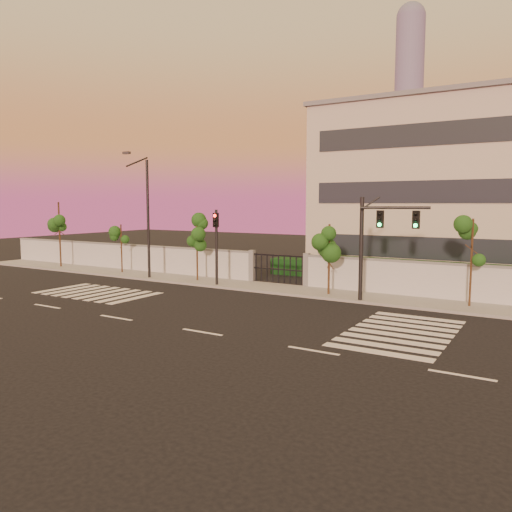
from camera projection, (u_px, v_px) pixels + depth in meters
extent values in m
plane|color=black|center=(202.00, 332.00, 20.50)|extent=(120.00, 120.00, 0.00)
cube|color=gray|center=(311.00, 292.00, 29.42)|extent=(60.00, 3.00, 0.15)
cube|color=#B7BABF|center=(118.00, 258.00, 39.63)|extent=(25.00, 0.30, 2.00)
cube|color=slate|center=(118.00, 244.00, 39.52)|extent=(25.00, 0.36, 0.12)
cube|color=slate|center=(252.00, 267.00, 33.17)|extent=(0.35, 0.35, 2.20)
cube|color=slate|center=(307.00, 271.00, 31.11)|extent=(0.35, 0.35, 2.20)
cube|color=#0F3310|center=(486.00, 281.00, 28.10)|extent=(20.00, 2.00, 1.80)
cube|color=#0F3310|center=(154.00, 259.00, 41.01)|extent=(12.00, 1.80, 1.40)
cube|color=#0F3310|center=(311.00, 268.00, 36.44)|extent=(6.00, 1.50, 1.20)
cube|color=beige|center=(504.00, 193.00, 33.94)|extent=(24.00, 12.00, 12.00)
cube|color=#262D38|center=(491.00, 251.00, 29.19)|extent=(22.00, 0.08, 1.40)
cube|color=#262D38|center=(494.00, 191.00, 28.82)|extent=(22.00, 0.08, 1.40)
cube|color=#262D38|center=(497.00, 129.00, 28.46)|extent=(22.00, 0.08, 1.40)
cube|color=slate|center=(509.00, 101.00, 33.30)|extent=(24.40, 12.40, 0.30)
cylinder|color=slate|center=(408.00, 117.00, 286.35)|extent=(16.00, 16.00, 110.00)
sphere|color=slate|center=(411.00, 17.00, 280.59)|extent=(16.00, 16.00, 16.00)
cube|color=silver|center=(62.00, 288.00, 31.12)|extent=(0.50, 4.00, 0.02)
cube|color=silver|center=(72.00, 289.00, 30.66)|extent=(0.50, 4.00, 0.02)
cube|color=silver|center=(82.00, 291.00, 30.20)|extent=(0.50, 4.00, 0.02)
cube|color=silver|center=(92.00, 292.00, 29.73)|extent=(0.50, 4.00, 0.02)
cube|color=silver|center=(102.00, 294.00, 29.27)|extent=(0.50, 4.00, 0.02)
cube|color=silver|center=(113.00, 295.00, 28.80)|extent=(0.50, 4.00, 0.02)
cube|color=silver|center=(125.00, 297.00, 28.34)|extent=(0.50, 4.00, 0.02)
cube|color=silver|center=(136.00, 298.00, 27.88)|extent=(0.50, 4.00, 0.02)
cube|color=silver|center=(377.00, 352.00, 17.74)|extent=(4.00, 0.50, 0.02)
cube|color=silver|center=(384.00, 346.00, 18.51)|extent=(4.00, 0.50, 0.02)
cube|color=silver|center=(391.00, 340.00, 19.27)|extent=(4.00, 0.50, 0.02)
cube|color=silver|center=(398.00, 335.00, 20.04)|extent=(4.00, 0.50, 0.02)
cube|color=silver|center=(403.00, 330.00, 20.80)|extent=(4.00, 0.50, 0.02)
cube|color=silver|center=(409.00, 326.00, 21.57)|extent=(4.00, 0.50, 0.02)
cube|color=silver|center=(414.00, 322.00, 22.33)|extent=(4.00, 0.50, 0.02)
cube|color=silver|center=(419.00, 318.00, 23.10)|extent=(4.00, 0.50, 0.02)
cube|color=silver|center=(47.00, 306.00, 25.66)|extent=(2.00, 0.15, 0.01)
cube|color=silver|center=(116.00, 318.00, 23.08)|extent=(2.00, 0.15, 0.01)
cube|color=silver|center=(202.00, 332.00, 20.50)|extent=(2.00, 0.15, 0.01)
cube|color=silver|center=(313.00, 351.00, 17.92)|extent=(2.00, 0.15, 0.01)
cube|color=silver|center=(462.00, 375.00, 15.35)|extent=(2.00, 0.15, 0.01)
cylinder|color=#382314|center=(60.00, 235.00, 40.55)|extent=(0.13, 0.13, 5.40)
sphere|color=#164E17|center=(59.00, 215.00, 40.38)|extent=(1.21, 1.21, 1.21)
sphere|color=#164E17|center=(65.00, 225.00, 40.45)|extent=(0.93, 0.93, 0.93)
sphere|color=#164E17|center=(55.00, 222.00, 40.46)|extent=(0.88, 0.88, 0.88)
cylinder|color=#382314|center=(121.00, 249.00, 37.29)|extent=(0.11, 0.11, 3.73)
sphere|color=#164E17|center=(121.00, 234.00, 37.17)|extent=(0.97, 0.97, 0.97)
sphere|color=#164E17|center=(126.00, 242.00, 37.22)|extent=(0.74, 0.74, 0.74)
sphere|color=#164E17|center=(117.00, 239.00, 37.24)|extent=(0.71, 0.71, 0.71)
cylinder|color=#382314|center=(197.00, 249.00, 33.30)|extent=(0.12, 0.12, 4.47)
sphere|color=#164E17|center=(197.00, 229.00, 33.16)|extent=(1.09, 1.09, 1.09)
sphere|color=#164E17|center=(203.00, 239.00, 33.22)|extent=(0.83, 0.83, 0.83)
sphere|color=#164E17|center=(192.00, 236.00, 33.23)|extent=(0.79, 0.79, 0.79)
cylinder|color=#382314|center=(329.00, 261.00, 28.20)|extent=(0.12, 0.12, 4.13)
sphere|color=#164E17|center=(329.00, 239.00, 28.07)|extent=(1.11, 1.11, 1.11)
sphere|color=#164E17|center=(336.00, 250.00, 28.12)|extent=(0.85, 0.85, 0.85)
sphere|color=#164E17|center=(323.00, 246.00, 28.14)|extent=(0.81, 0.81, 0.81)
cylinder|color=#382314|center=(471.00, 264.00, 24.85)|extent=(0.11, 0.11, 4.54)
sphere|color=#164E17|center=(472.00, 237.00, 24.71)|extent=(0.97, 0.97, 0.97)
sphere|color=#164E17|center=(479.00, 251.00, 24.77)|extent=(0.74, 0.74, 0.74)
sphere|color=#164E17|center=(466.00, 246.00, 24.78)|extent=(0.71, 0.71, 0.71)
cylinder|color=black|center=(361.00, 250.00, 26.33)|extent=(0.22, 0.22, 5.61)
cylinder|color=black|center=(395.00, 208.00, 25.21)|extent=(3.33, 1.14, 0.14)
cube|color=black|center=(380.00, 219.00, 25.60)|extent=(0.32, 0.16, 0.81)
sphere|color=#0CF259|center=(379.00, 224.00, 25.53)|extent=(0.18, 0.18, 0.18)
cube|color=black|center=(416.00, 220.00, 24.66)|extent=(0.32, 0.16, 0.81)
sphere|color=#0CF259|center=(415.00, 225.00, 24.60)|extent=(0.18, 0.18, 0.18)
cylinder|color=black|center=(217.00, 248.00, 31.50)|extent=(0.17, 0.17, 4.89)
cube|color=black|center=(216.00, 220.00, 31.27)|extent=(0.38, 0.20, 0.98)
sphere|color=red|center=(215.00, 215.00, 31.14)|extent=(0.22, 0.22, 0.22)
cylinder|color=black|center=(148.00, 220.00, 34.40)|extent=(0.19, 0.19, 8.24)
cylinder|color=black|center=(137.00, 162.00, 33.20)|extent=(0.10, 1.97, 0.80)
cube|color=#3F3F44|center=(127.00, 153.00, 32.36)|extent=(0.52, 0.26, 0.15)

